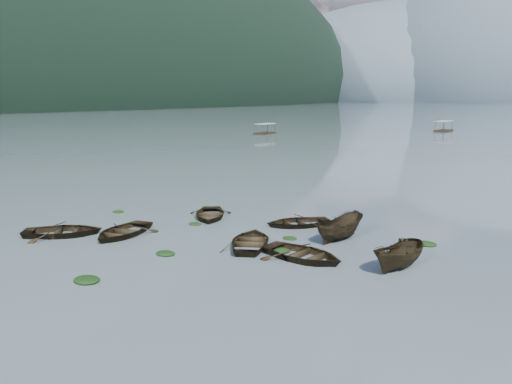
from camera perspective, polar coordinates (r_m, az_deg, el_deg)
The scene contains 19 objects.
ground_plane at distance 24.20m, azimuth -15.37°, elevation -9.24°, with size 2400.00×2400.00×0.00m, color slate.
haze_mtn_a at distance 956.26m, azimuth 15.25°, elevation 10.00°, with size 520.00×520.00×280.00m, color #475666.
rowboat_0 at distance 30.92m, azimuth -15.00°, elevation -4.81°, with size 3.18×4.45×0.92m, color black.
rowboat_1 at distance 32.02m, azimuth -21.17°, elevation -4.65°, with size 3.25×4.55×0.94m, color black.
rowboat_3 at distance 27.87m, azimuth -0.54°, elevation -6.16°, with size 3.15×4.41×0.91m, color black.
rowboat_4 at distance 25.77m, azimuth 5.34°, elevation -7.64°, with size 3.22×4.51×0.94m, color black.
rowboat_5 at distance 25.31m, azimuth 15.97°, elevation -8.38°, with size 1.43×3.80×1.47m, color black.
rowboat_6 at distance 34.29m, azimuth -5.32°, elevation -2.95°, with size 3.03×4.24×0.88m, color black.
rowboat_7 at distance 32.19m, azimuth 4.81°, elevation -3.85°, with size 3.00×4.20×0.87m, color black.
rowboat_8 at distance 29.58m, azimuth 9.54°, elevation -5.30°, with size 1.52×4.05×1.56m, color black.
weed_clump_1 at distance 26.79m, azimuth -10.30°, elevation -7.05°, with size 1.08×0.87×0.24m, color black.
weed_clump_2 at distance 23.93m, azimuth -18.77°, elevation -9.67°, with size 1.29×1.03×0.28m, color black.
weed_clump_3 at distance 29.24m, azimuth 3.85°, elevation -5.36°, with size 0.86×0.73×0.19m, color black.
weed_clump_4 at distance 26.88m, azimuth 2.78°, elevation -6.81°, with size 1.12×0.89×0.23m, color black.
weed_clump_5 at distance 37.09m, azimuth -15.47°, elevation -2.24°, with size 0.90×0.73×0.19m, color black.
weed_clump_6 at distance 32.62m, azimuth -6.99°, elevation -3.70°, with size 0.90×0.75×0.19m, color black.
weed_clump_7 at distance 29.56m, azimuth 18.85°, elevation -5.75°, with size 1.18×0.95×0.26m, color black.
pontoon_left at distance 110.66m, azimuth 1.05°, elevation 6.63°, with size 2.40×5.75×2.21m, color black, non-canonical shape.
pontoon_centre at distance 127.45m, azimuth 20.63°, elevation 6.50°, with size 2.57×6.18×2.37m, color black, non-canonical shape.
Camera 1 is at (16.93, -15.25, 8.16)m, focal length 35.00 mm.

